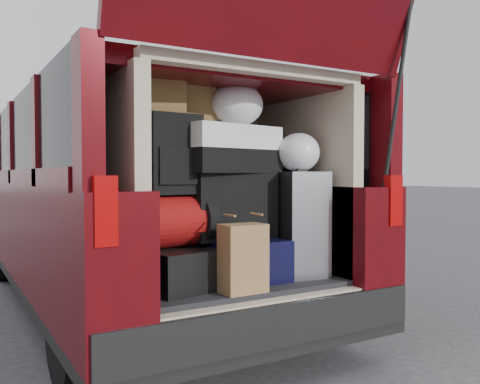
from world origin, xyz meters
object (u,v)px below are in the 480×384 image
object	(u,v)px
red_duffel	(169,221)
black_soft_case	(226,205)
backpack	(171,154)
black_hardshell	(171,267)
silver_roller	(295,223)
twotone_duffel	(227,150)
kraft_bag	(243,258)
navy_hardshell	(236,258)

from	to	relation	value
red_duffel	black_soft_case	xyz separation A→B (m)	(0.40, 0.07, 0.07)
black_soft_case	backpack	xyz separation A→B (m)	(-0.38, -0.06, 0.30)
black_hardshell	silver_roller	xyz separation A→B (m)	(0.81, -0.06, 0.21)
black_soft_case	silver_roller	bearing A→B (deg)	-18.73
red_duffel	twotone_duffel	distance (m)	0.56
black_hardshell	black_soft_case	xyz separation A→B (m)	(0.38, 0.05, 0.33)
red_duffel	silver_roller	bearing A→B (deg)	-11.01
silver_roller	kraft_bag	bearing A→B (deg)	-145.64
navy_hardshell	red_duffel	size ratio (longest dim) A/B	1.24
black_hardshell	red_duffel	world-z (taller)	red_duffel
kraft_bag	backpack	xyz separation A→B (m)	(-0.27, 0.31, 0.55)
navy_hardshell	black_soft_case	world-z (taller)	black_soft_case
kraft_bag	navy_hardshell	bearing A→B (deg)	65.62
kraft_bag	black_soft_case	xyz separation A→B (m)	(0.11, 0.38, 0.26)
black_hardshell	navy_hardshell	size ratio (longest dim) A/B	0.99
backpack	silver_roller	bearing A→B (deg)	-9.14
black_hardshell	backpack	size ratio (longest dim) A/B	1.26
silver_roller	backpack	bearing A→B (deg)	-175.29
silver_roller	twotone_duffel	world-z (taller)	twotone_duffel
backpack	black_hardshell	bearing A→B (deg)	91.07
navy_hardshell	kraft_bag	world-z (taller)	kraft_bag
black_hardshell	kraft_bag	world-z (taller)	kraft_bag
navy_hardshell	kraft_bag	bearing A→B (deg)	-113.53
twotone_duffel	red_duffel	bearing A→B (deg)	173.73
black_hardshell	navy_hardshell	xyz separation A→B (m)	(0.42, 0.01, 0.01)
black_hardshell	black_soft_case	size ratio (longest dim) A/B	1.03
black_hardshell	navy_hardshell	distance (m)	0.43
black_hardshell	backpack	world-z (taller)	backpack
twotone_duffel	backpack	bearing A→B (deg)	173.30
kraft_bag	black_soft_case	world-z (taller)	black_soft_case
red_duffel	backpack	xyz separation A→B (m)	(0.02, 0.00, 0.37)
red_duffel	twotone_duffel	size ratio (longest dim) A/B	0.73
navy_hardshell	red_duffel	world-z (taller)	red_duffel
backpack	twotone_duffel	size ratio (longest dim) A/B	0.71
silver_roller	black_soft_case	distance (m)	0.46
navy_hardshell	twotone_duffel	world-z (taller)	twotone_duffel
navy_hardshell	silver_roller	size ratio (longest dim) A/B	0.87
black_soft_case	twotone_duffel	distance (m)	0.33
red_duffel	black_soft_case	bearing A→B (deg)	1.67
silver_roller	backpack	world-z (taller)	backpack
kraft_bag	black_soft_case	distance (m)	0.47
black_hardshell	navy_hardshell	bearing A→B (deg)	-10.02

